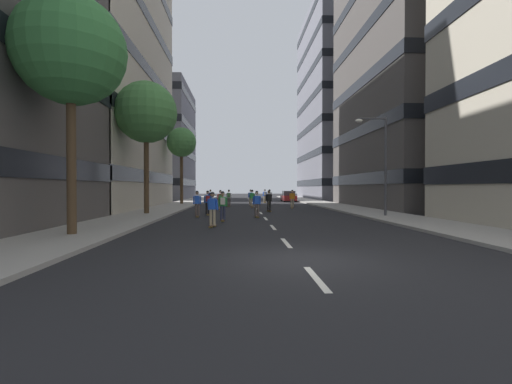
# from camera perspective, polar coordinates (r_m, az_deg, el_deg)

# --- Properties ---
(ground_plane) EXTENTS (162.30, 162.30, 0.00)m
(ground_plane) POSITION_cam_1_polar(r_m,az_deg,el_deg) (36.81, -0.07, -2.38)
(ground_plane) COLOR black
(sidewalk_left) EXTENTS (3.79, 74.39, 0.14)m
(sidewalk_left) POSITION_cam_1_polar(r_m,az_deg,el_deg) (40.70, -12.15, -2.01)
(sidewalk_left) COLOR #9E9991
(sidewalk_left) RESTS_ON ground_plane
(sidewalk_right) EXTENTS (3.79, 74.39, 0.14)m
(sidewalk_right) POSITION_cam_1_polar(r_m,az_deg,el_deg) (41.39, 11.37, -1.96)
(sidewalk_right) COLOR #9E9991
(sidewalk_right) RESTS_ON ground_plane
(lane_markings) EXTENTS (0.16, 62.20, 0.01)m
(lane_markings) POSITION_cam_1_polar(r_m,az_deg,el_deg) (37.76, -0.13, -2.30)
(lane_markings) COLOR silver
(lane_markings) RESTS_ON ground_plane
(building_left_mid) EXTENTS (13.98, 22.26, 30.18)m
(building_left_mid) POSITION_cam_1_polar(r_m,az_deg,el_deg) (40.52, -26.68, 19.63)
(building_left_mid) COLOR #BCB29E
(building_left_mid) RESTS_ON ground_plane
(building_left_far) EXTENTS (13.98, 17.18, 19.09)m
(building_left_far) POSITION_cam_1_polar(r_m,az_deg,el_deg) (64.24, -16.79, 7.52)
(building_left_far) COLOR slate
(building_left_far) RESTS_ON ground_plane
(building_right_mid) EXTENTS (13.98, 19.59, 33.08)m
(building_right_mid) POSITION_cam_1_polar(r_m,az_deg,el_deg) (42.40, 25.74, 20.84)
(building_right_mid) COLOR #4C4744
(building_right_mid) RESTS_ON ground_plane
(building_right_far) EXTENTS (13.98, 22.13, 32.74)m
(building_right_far) POSITION_cam_1_polar(r_m,az_deg,el_deg) (66.28, 14.32, 13.30)
(building_right_far) COLOR slate
(building_right_far) RESTS_ON ground_plane
(parked_car_near) EXTENTS (1.82, 4.40, 1.52)m
(parked_car_near) POSITION_cam_1_polar(r_m,az_deg,el_deg) (50.50, 5.23, -0.75)
(parked_car_near) COLOR maroon
(parked_car_near) RESTS_ON ground_plane
(street_tree_near) EXTENTS (4.40, 4.40, 9.47)m
(street_tree_near) POSITION_cam_1_polar(r_m,az_deg,el_deg) (27.35, -17.17, 12.03)
(street_tree_near) COLOR #4C3823
(street_tree_near) RESTS_ON sidewalk_left
(street_tree_mid) EXTENTS (3.40, 3.40, 8.80)m
(street_tree_mid) POSITION_cam_1_polar(r_m,az_deg,el_deg) (42.43, -11.84, 7.70)
(street_tree_mid) COLOR #4C3823
(street_tree_mid) RESTS_ON sidewalk_left
(street_tree_far) EXTENTS (4.30, 4.30, 9.46)m
(street_tree_far) POSITION_cam_1_polar(r_m,az_deg,el_deg) (16.87, -27.55, 19.36)
(street_tree_far) COLOR #4C3823
(street_tree_far) RESTS_ON sidewalk_left
(streetlamp_right) EXTENTS (2.13, 0.30, 6.50)m
(streetlamp_right) POSITION_cam_1_polar(r_m,az_deg,el_deg) (25.01, 19.25, 5.60)
(streetlamp_right) COLOR #3F3F44
(streetlamp_right) RESTS_ON sidewalk_right
(skater_0) EXTENTS (0.57, 0.92, 1.78)m
(skater_0) POSITION_cam_1_polar(r_m,az_deg,el_deg) (29.40, 2.08, -1.24)
(skater_0) COLOR brown
(skater_0) RESTS_ON ground_plane
(skater_1) EXTENTS (0.56, 0.92, 1.78)m
(skater_1) POSITION_cam_1_polar(r_m,az_deg,el_deg) (17.94, -6.98, -2.50)
(skater_1) COLOR brown
(skater_1) RESTS_ON ground_plane
(skater_2) EXTENTS (0.57, 0.92, 1.78)m
(skater_2) POSITION_cam_1_polar(r_m,az_deg,el_deg) (39.91, -7.30, -0.69)
(skater_2) COLOR brown
(skater_2) RESTS_ON ground_plane
(skater_3) EXTENTS (0.54, 0.91, 1.78)m
(skater_3) POSITION_cam_1_polar(r_m,az_deg,el_deg) (41.98, 2.20, -0.66)
(skater_3) COLOR brown
(skater_3) RESTS_ON ground_plane
(skater_4) EXTENTS (0.56, 0.92, 1.78)m
(skater_4) POSITION_cam_1_polar(r_m,az_deg,el_deg) (35.51, -0.60, -0.91)
(skater_4) COLOR brown
(skater_4) RESTS_ON ground_plane
(skater_5) EXTENTS (0.56, 0.92, 1.78)m
(skater_5) POSITION_cam_1_polar(r_m,az_deg,el_deg) (37.41, -4.37, -0.78)
(skater_5) COLOR brown
(skater_5) RESTS_ON ground_plane
(skater_6) EXTENTS (0.56, 0.92, 1.78)m
(skater_6) POSITION_cam_1_polar(r_m,az_deg,el_deg) (23.61, 0.14, -1.72)
(skater_6) COLOR brown
(skater_6) RESTS_ON ground_plane
(skater_7) EXTENTS (0.54, 0.91, 1.78)m
(skater_7) POSITION_cam_1_polar(r_m,az_deg,el_deg) (39.41, -0.87, -0.75)
(skater_7) COLOR brown
(skater_7) RESTS_ON ground_plane
(skater_8) EXTENTS (0.54, 0.91, 1.78)m
(skater_8) POSITION_cam_1_polar(r_m,az_deg,el_deg) (31.28, -5.72, -1.07)
(skater_8) COLOR brown
(skater_8) RESTS_ON ground_plane
(skater_9) EXTENTS (0.56, 0.92, 1.78)m
(skater_9) POSITION_cam_1_polar(r_m,az_deg,el_deg) (25.86, -7.73, -1.45)
(skater_9) COLOR brown
(skater_9) RESTS_ON ground_plane
(skater_10) EXTENTS (0.56, 0.92, 1.78)m
(skater_10) POSITION_cam_1_polar(r_m,az_deg,el_deg) (24.24, -9.40, -1.67)
(skater_10) COLOR brown
(skater_10) RESTS_ON ground_plane
(skater_11) EXTENTS (0.56, 0.92, 1.78)m
(skater_11) POSITION_cam_1_polar(r_m,az_deg,el_deg) (46.42, 1.43, -0.49)
(skater_11) COLOR brown
(skater_11) RESTS_ON ground_plane
(skater_12) EXTENTS (0.53, 0.90, 1.78)m
(skater_12) POSITION_cam_1_polar(r_m,az_deg,el_deg) (21.07, -5.35, -1.94)
(skater_12) COLOR brown
(skater_12) RESTS_ON ground_plane
(skater_13) EXTENTS (0.56, 0.92, 1.78)m
(skater_13) POSITION_cam_1_polar(r_m,az_deg,el_deg) (34.58, 5.82, -0.95)
(skater_13) COLOR brown
(skater_13) RESTS_ON ground_plane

